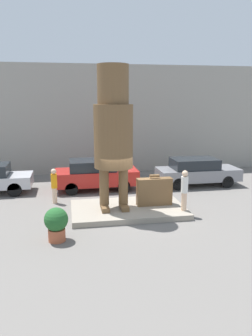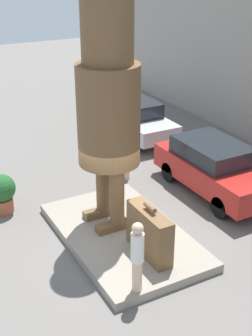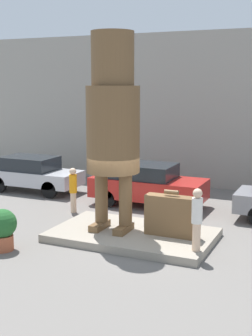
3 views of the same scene
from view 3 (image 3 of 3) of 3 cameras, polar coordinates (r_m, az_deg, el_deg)
The scene contains 10 objects.
ground_plane at distance 14.45m, azimuth 0.82°, elevation -8.61°, with size 60.00×60.00×0.00m, color slate.
pedestal at distance 14.41m, azimuth 0.82°, elevation -8.17°, with size 4.86×2.93×0.24m.
building_backdrop at distance 21.48m, azimuth 9.68°, elevation 6.93°, with size 28.00×0.60×6.95m.
statue_figure at distance 13.92m, azimuth -1.61°, elevation 6.25°, with size 1.60×1.60×5.92m.
giant_suitcase at distance 13.88m, azimuth 5.52°, elevation -5.80°, with size 1.55×0.43×1.38m.
tourist at distance 12.64m, azimuth 8.64°, elevation -5.92°, with size 0.29×0.29×1.72m.
parked_car_silver at distance 20.84m, azimuth -11.28°, elevation -0.60°, with size 4.17×1.74×1.53m.
parked_car_red at distance 18.05m, azimuth 2.60°, elevation -1.94°, with size 4.37×1.86×1.63m.
planter_pot at distance 13.75m, azimuth -14.83°, elevation -7.04°, with size 0.83×0.83×1.20m.
worker_hivis at distance 17.17m, azimuth -6.46°, elevation -2.46°, with size 0.28×0.28×1.66m.
Camera 3 is at (5.45, -12.54, 4.68)m, focal length 50.00 mm.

